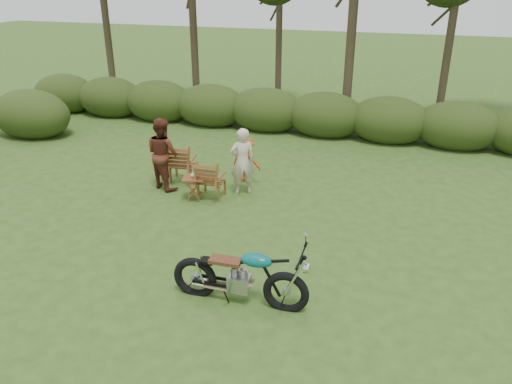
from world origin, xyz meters
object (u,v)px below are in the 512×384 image
(adult_a, at_px, (243,193))
(lawn_chair_right, at_px, (212,197))
(motorcycle, at_px, (240,301))
(adult_b, at_px, (166,187))
(side_table, at_px, (194,188))
(cup, at_px, (193,175))
(child, at_px, (246,181))
(lawn_chair_left, at_px, (184,180))

(adult_a, bearing_deg, lawn_chair_right, 3.26)
(motorcycle, bearing_deg, adult_a, 106.54)
(motorcycle, distance_m, adult_b, 5.07)
(side_table, relative_size, cup, 4.60)
(adult_b, height_order, child, adult_b)
(motorcycle, bearing_deg, adult_b, 128.77)
(adult_b, bearing_deg, cup, -177.38)
(side_table, height_order, adult_a, adult_a)
(side_table, bearing_deg, lawn_chair_left, 127.48)
(cup, relative_size, adult_a, 0.07)
(cup, distance_m, adult_a, 1.32)
(adult_a, bearing_deg, motorcycle, 76.73)
(adult_b, bearing_deg, lawn_chair_left, -88.85)
(side_table, bearing_deg, child, 60.31)
(adult_a, distance_m, child, 0.73)
(lawn_chair_left, distance_m, child, 1.60)
(motorcycle, distance_m, lawn_chair_left, 5.34)
(lawn_chair_right, bearing_deg, child, -113.47)
(lawn_chair_left, relative_size, adult_a, 0.61)
(lawn_chair_right, bearing_deg, adult_b, -9.70)
(adult_a, bearing_deg, adult_b, -24.76)
(lawn_chair_right, bearing_deg, side_table, 34.45)
(lawn_chair_right, distance_m, lawn_chair_left, 1.30)
(side_table, distance_m, cup, 0.32)
(lawn_chair_left, xyz_separation_m, side_table, (0.74, -0.97, 0.27))
(adult_a, relative_size, child, 1.39)
(side_table, height_order, cup, cup)
(adult_b, bearing_deg, motorcycle, 156.82)
(lawn_chair_left, xyz_separation_m, child, (1.54, 0.43, 0.00))
(lawn_chair_right, relative_size, adult_b, 0.53)
(motorcycle, height_order, lawn_chair_left, motorcycle)
(lawn_chair_left, relative_size, side_table, 1.80)
(adult_b, xyz_separation_m, child, (1.79, 0.97, 0.00))
(cup, distance_m, adult_b, 1.21)
(cup, relative_size, child, 0.10)
(lawn_chair_left, xyz_separation_m, cup, (0.73, -0.95, 0.59))
(adult_a, relative_size, adult_b, 0.92)
(lawn_chair_right, bearing_deg, motorcycle, 117.20)
(lawn_chair_right, distance_m, cup, 0.73)
(lawn_chair_right, height_order, adult_b, adult_b)
(child, bearing_deg, side_table, 71.72)
(motorcycle, xyz_separation_m, adult_b, (-3.33, 3.82, 0.00))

